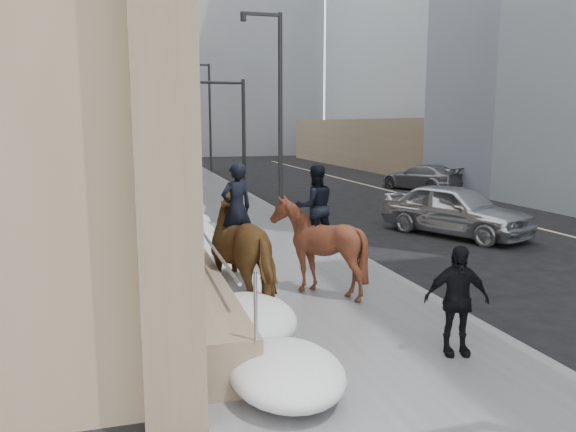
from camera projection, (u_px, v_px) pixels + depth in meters
The scene contains 16 objects.
ground at pixel (333, 336), 9.62m from camera, with size 140.00×140.00×0.00m, color black.
sidewalk at pixel (229, 229), 19.09m from camera, with size 5.00×80.00×0.12m, color #555558.
curb at pixel (303, 226), 19.80m from camera, with size 0.24×80.00×0.12m, color slate.
lane_line at pixel (494, 217), 21.96m from camera, with size 0.15×70.00×0.01m, color #BFB78C.
limestone_building at pixel (74, 7), 25.67m from camera, with size 6.10×44.00×18.00m.
bg_building_mid at pixel (185, 34), 65.34m from camera, with size 30.00×12.00×28.00m, color slate.
bg_building_far at pixel (101, 76), 74.64m from camera, with size 24.00×12.00×20.00m, color gray.
streetlight_mid at pixel (277, 100), 22.90m from camera, with size 1.71×0.24×8.00m.
streetlight_far at pixel (208, 111), 41.87m from camera, with size 1.71×0.24×8.00m.
traffic_signal at pixel (227, 117), 30.40m from camera, with size 4.10×0.22×6.00m.
snow_bank at pixel (194, 230), 16.84m from camera, with size 1.70×18.10×0.76m.
mounted_horse_left at pixel (250, 248), 10.61m from camera, with size 1.91×2.86×2.76m.
mounted_horse_right at pixel (317, 240), 11.56m from camera, with size 1.65×1.84×2.66m.
pedestrian at pixel (457, 300), 8.48m from camera, with size 1.00×0.41×1.70m, color black.
car_silver at pixel (456, 210), 18.24m from camera, with size 2.00×4.97×1.69m, color #B1B4BA.
car_grey at pixel (422, 177), 30.79m from camera, with size 1.98×4.88×1.42m, color slate.
Camera 1 is at (-3.27, -8.58, 3.60)m, focal length 35.00 mm.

